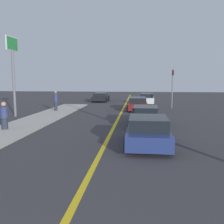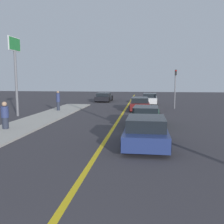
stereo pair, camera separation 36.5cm
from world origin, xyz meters
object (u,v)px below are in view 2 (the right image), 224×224
(roadside_sign, at_px, (15,59))
(car_parked_left_lot, at_px, (150,99))
(car_oncoming_far, at_px, (104,97))
(pedestrian_near_curb, at_px, (5,115))
(car_ahead_center, at_px, (146,116))
(traffic_light, at_px, (175,85))
(car_far_distant, at_px, (140,104))
(car_near_right_lane, at_px, (146,132))
(pedestrian_mid_group, at_px, (58,101))

(roadside_sign, bearing_deg, car_parked_left_lot, 46.63)
(car_oncoming_far, distance_m, pedestrian_near_curb, 20.59)
(car_ahead_center, relative_size, traffic_light, 1.05)
(pedestrian_near_curb, distance_m, roadside_sign, 7.10)
(pedestrian_near_curb, relative_size, traffic_light, 0.40)
(car_parked_left_lot, bearing_deg, traffic_light, -60.19)
(car_far_distant, distance_m, car_parked_left_lot, 6.50)
(car_ahead_center, distance_m, traffic_light, 10.48)
(car_far_distant, height_order, traffic_light, traffic_light)
(car_near_right_lane, relative_size, car_far_distant, 0.85)
(car_parked_left_lot, xyz_separation_m, traffic_light, (2.45, -4.62, 1.80))
(pedestrian_mid_group, distance_m, roadside_sign, 5.36)
(car_ahead_center, distance_m, car_oncoming_far, 18.50)
(car_far_distant, bearing_deg, car_near_right_lane, -89.16)
(pedestrian_mid_group, height_order, traffic_light, traffic_light)
(car_near_right_lane, xyz_separation_m, pedestrian_mid_group, (-8.09, 11.28, 0.39))
(car_far_distant, bearing_deg, pedestrian_mid_group, -166.42)
(car_far_distant, relative_size, roadside_sign, 0.75)
(pedestrian_mid_group, bearing_deg, pedestrian_near_curb, -90.75)
(car_far_distant, relative_size, car_oncoming_far, 0.98)
(car_oncoming_far, bearing_deg, car_parked_left_lot, -26.41)
(car_near_right_lane, height_order, traffic_light, traffic_light)
(car_ahead_center, xyz_separation_m, car_oncoming_far, (-5.61, 17.63, -0.04))
(pedestrian_near_curb, bearing_deg, car_ahead_center, 18.72)
(car_ahead_center, relative_size, pedestrian_mid_group, 2.28)
(pedestrian_near_curb, xyz_separation_m, roadside_sign, (-2.22, 5.63, 3.72))
(car_far_distant, xyz_separation_m, pedestrian_near_curb, (-7.68, -10.89, 0.28))
(pedestrian_mid_group, relative_size, traffic_light, 0.46)
(car_near_right_lane, distance_m, car_oncoming_far, 23.51)
(car_far_distant, bearing_deg, pedestrian_near_curb, -126.61)
(car_ahead_center, xyz_separation_m, car_parked_left_lot, (0.57, 14.50, 0.02))
(car_far_distant, bearing_deg, car_oncoming_far, 116.59)
(car_parked_left_lot, xyz_separation_m, pedestrian_mid_group, (-8.68, -8.42, 0.39))
(car_near_right_lane, distance_m, car_ahead_center, 5.21)
(car_near_right_lane, height_order, pedestrian_near_curb, pedestrian_near_curb)
(car_oncoming_far, bearing_deg, pedestrian_near_curb, -96.85)
(car_near_right_lane, height_order, roadside_sign, roadside_sign)
(car_oncoming_far, xyz_separation_m, roadside_sign, (-4.84, -14.79, 4.03))
(traffic_light, bearing_deg, pedestrian_near_curb, -131.61)
(car_near_right_lane, height_order, pedestrian_mid_group, pedestrian_mid_group)
(car_near_right_lane, bearing_deg, traffic_light, 79.09)
(roadside_sign, bearing_deg, pedestrian_near_curb, -68.48)
(car_parked_left_lot, height_order, pedestrian_near_curb, pedestrian_near_curb)
(car_parked_left_lot, distance_m, pedestrian_near_curb, 19.40)
(car_ahead_center, relative_size, pedestrian_near_curb, 2.61)
(car_oncoming_far, xyz_separation_m, pedestrian_near_curb, (-2.62, -20.42, 0.31))
(car_ahead_center, relative_size, car_far_distant, 0.89)
(car_ahead_center, bearing_deg, car_near_right_lane, -87.60)
(pedestrian_near_curb, bearing_deg, car_far_distant, 54.79)
(car_parked_left_lot, bearing_deg, pedestrian_near_curb, -115.08)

